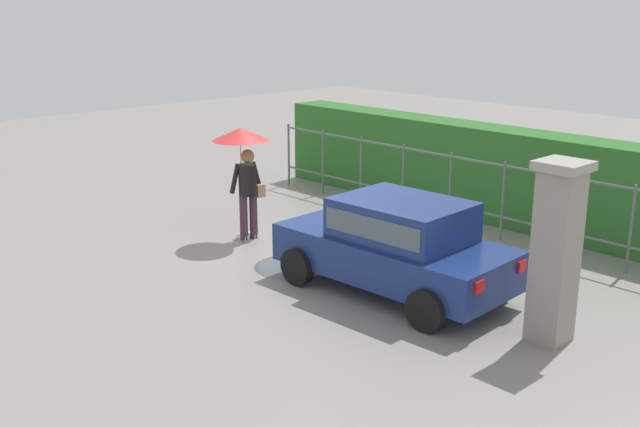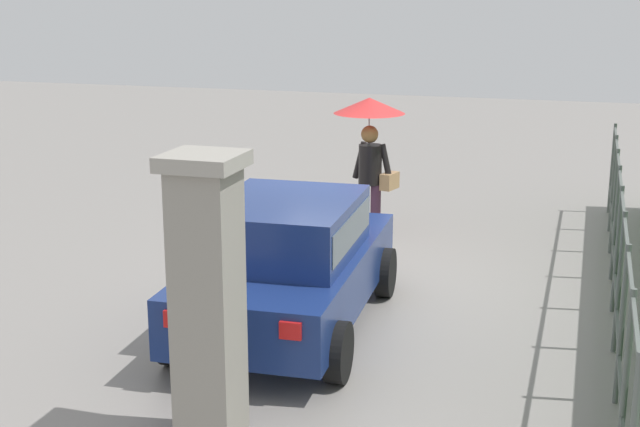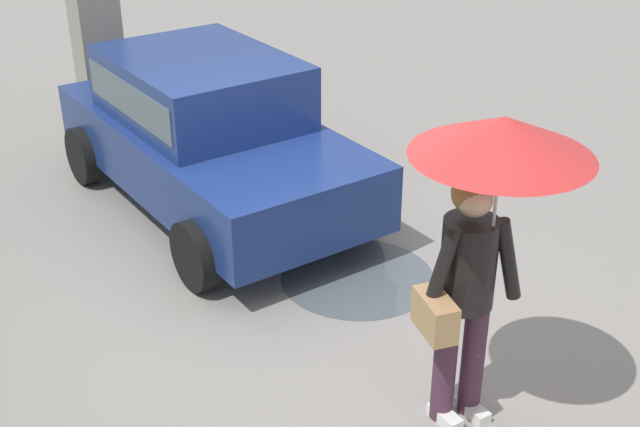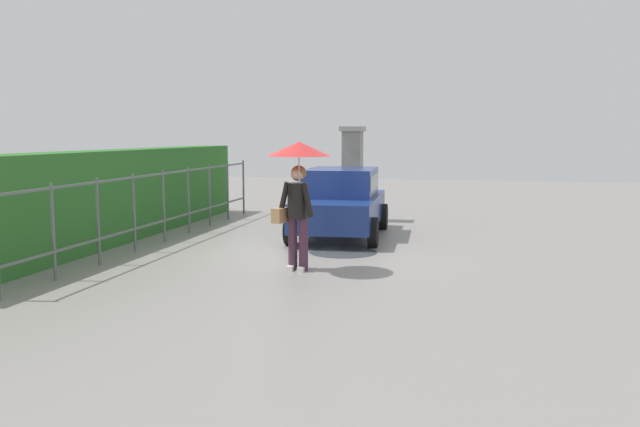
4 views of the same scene
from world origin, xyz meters
The scene contains 7 objects.
ground_plane centered at (0.00, 0.00, 0.00)m, with size 40.00×40.00×0.00m, color gray.
car centered at (1.74, -0.38, 0.80)m, with size 3.81×2.00×1.48m.
pedestrian centered at (-2.01, -0.40, 1.61)m, with size 1.04×1.04×2.11m.
gate_pillar centered at (4.25, -0.19, 1.24)m, with size 0.60×0.60×2.42m.
fence_section centered at (0.14, 3.04, 0.83)m, with size 9.81×0.05×1.50m.
hedge_row centered at (0.14, 4.14, 0.95)m, with size 10.76×0.90×1.90m, color #2D6B28.
puddle_near centered at (-0.20, -0.80, 0.00)m, with size 1.30×1.30×0.00m, color #4C545B.
Camera 4 is at (-12.02, -3.06, 2.23)m, focal length 36.12 mm.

